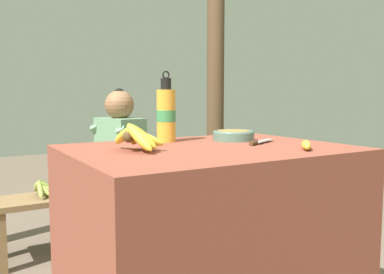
{
  "coord_description": "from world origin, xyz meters",
  "views": [
    {
      "loc": [
        -0.93,
        -1.42,
        1.01
      ],
      "look_at": [
        -0.05,
        0.05,
        0.84
      ],
      "focal_mm": 38.0,
      "sensor_mm": 36.0,
      "label": 1
    }
  ],
  "objects_px": {
    "wooden_bench": "(105,198)",
    "loose_banana_front": "(306,145)",
    "knife": "(259,142)",
    "banana_bunch_green": "(43,187)",
    "banana_bunch_ripe": "(136,137)",
    "seated_vendor": "(115,157)",
    "serving_bowl": "(234,135)",
    "water_bottle": "(166,114)",
    "support_post_far": "(215,81)"
  },
  "relations": [
    {
      "from": "wooden_bench",
      "to": "loose_banana_front",
      "type": "bearing_deg",
      "value": -76.48
    },
    {
      "from": "knife",
      "to": "banana_bunch_green",
      "type": "xyz_separation_m",
      "value": [
        -0.69,
        1.22,
        -0.36
      ]
    },
    {
      "from": "banana_bunch_ripe",
      "to": "banana_bunch_green",
      "type": "distance_m",
      "value": 1.25
    },
    {
      "from": "seated_vendor",
      "to": "serving_bowl",
      "type": "bearing_deg",
      "value": 91.89
    },
    {
      "from": "wooden_bench",
      "to": "knife",
      "type": "bearing_deg",
      "value": -75.97
    },
    {
      "from": "serving_bowl",
      "to": "loose_banana_front",
      "type": "relative_size",
      "value": 1.42
    },
    {
      "from": "water_bottle",
      "to": "seated_vendor",
      "type": "bearing_deg",
      "value": 85.82
    },
    {
      "from": "serving_bowl",
      "to": "wooden_bench",
      "type": "xyz_separation_m",
      "value": [
        -0.31,
        1.03,
        -0.5
      ]
    },
    {
      "from": "banana_bunch_ripe",
      "to": "seated_vendor",
      "type": "xyz_separation_m",
      "value": [
        0.32,
        1.12,
        -0.25
      ]
    },
    {
      "from": "serving_bowl",
      "to": "loose_banana_front",
      "type": "distance_m",
      "value": 0.43
    },
    {
      "from": "banana_bunch_ripe",
      "to": "loose_banana_front",
      "type": "xyz_separation_m",
      "value": [
        0.6,
        -0.29,
        -0.04
      ]
    },
    {
      "from": "serving_bowl",
      "to": "banana_bunch_ripe",
      "type": "bearing_deg",
      "value": -166.96
    },
    {
      "from": "knife",
      "to": "wooden_bench",
      "type": "xyz_separation_m",
      "value": [
        -0.3,
        1.22,
        -0.48
      ]
    },
    {
      "from": "banana_bunch_green",
      "to": "support_post_far",
      "type": "relative_size",
      "value": 0.1
    },
    {
      "from": "wooden_bench",
      "to": "seated_vendor",
      "type": "relative_size",
      "value": 1.42
    },
    {
      "from": "water_bottle",
      "to": "wooden_bench",
      "type": "distance_m",
      "value": 1.1
    },
    {
      "from": "banana_bunch_green",
      "to": "support_post_far",
      "type": "distance_m",
      "value": 1.69
    },
    {
      "from": "seated_vendor",
      "to": "water_bottle",
      "type": "bearing_deg",
      "value": 73.96
    },
    {
      "from": "loose_banana_front",
      "to": "seated_vendor",
      "type": "distance_m",
      "value": 1.46
    },
    {
      "from": "banana_bunch_ripe",
      "to": "serving_bowl",
      "type": "distance_m",
      "value": 0.58
    },
    {
      "from": "serving_bowl",
      "to": "knife",
      "type": "relative_size",
      "value": 0.95
    },
    {
      "from": "seated_vendor",
      "to": "banana_bunch_green",
      "type": "xyz_separation_m",
      "value": [
        -0.45,
        0.05,
        -0.16
      ]
    },
    {
      "from": "serving_bowl",
      "to": "seated_vendor",
      "type": "bearing_deg",
      "value": 103.75
    },
    {
      "from": "water_bottle",
      "to": "knife",
      "type": "xyz_separation_m",
      "value": [
        0.31,
        -0.3,
        -0.12
      ]
    },
    {
      "from": "banana_bunch_ripe",
      "to": "seated_vendor",
      "type": "bearing_deg",
      "value": 74.14
    },
    {
      "from": "water_bottle",
      "to": "banana_bunch_green",
      "type": "distance_m",
      "value": 1.11
    },
    {
      "from": "water_bottle",
      "to": "serving_bowl",
      "type": "bearing_deg",
      "value": -20.31
    },
    {
      "from": "serving_bowl",
      "to": "support_post_far",
      "type": "bearing_deg",
      "value": 59.15
    },
    {
      "from": "banana_bunch_ripe",
      "to": "loose_banana_front",
      "type": "height_order",
      "value": "banana_bunch_ripe"
    },
    {
      "from": "water_bottle",
      "to": "seated_vendor",
      "type": "height_order",
      "value": "water_bottle"
    },
    {
      "from": "serving_bowl",
      "to": "seated_vendor",
      "type": "distance_m",
      "value": 1.04
    },
    {
      "from": "loose_banana_front",
      "to": "seated_vendor",
      "type": "bearing_deg",
      "value": 101.46
    },
    {
      "from": "loose_banana_front",
      "to": "knife",
      "type": "xyz_separation_m",
      "value": [
        -0.05,
        0.24,
        -0.01
      ]
    },
    {
      "from": "wooden_bench",
      "to": "banana_bunch_green",
      "type": "distance_m",
      "value": 0.41
    },
    {
      "from": "wooden_bench",
      "to": "banana_bunch_green",
      "type": "bearing_deg",
      "value": 178.92
    },
    {
      "from": "knife",
      "to": "support_post_far",
      "type": "height_order",
      "value": "support_post_far"
    },
    {
      "from": "water_bottle",
      "to": "banana_bunch_green",
      "type": "xyz_separation_m",
      "value": [
        -0.39,
        0.93,
        -0.48
      ]
    },
    {
      "from": "water_bottle",
      "to": "loose_banana_front",
      "type": "relative_size",
      "value": 2.34
    },
    {
      "from": "banana_bunch_ripe",
      "to": "serving_bowl",
      "type": "height_order",
      "value": "banana_bunch_ripe"
    },
    {
      "from": "water_bottle",
      "to": "seated_vendor",
      "type": "distance_m",
      "value": 0.94
    },
    {
      "from": "loose_banana_front",
      "to": "wooden_bench",
      "type": "height_order",
      "value": "loose_banana_front"
    },
    {
      "from": "banana_bunch_ripe",
      "to": "loose_banana_front",
      "type": "bearing_deg",
      "value": -25.9
    },
    {
      "from": "water_bottle",
      "to": "banana_bunch_green",
      "type": "bearing_deg",
      "value": 112.7
    },
    {
      "from": "banana_bunch_ripe",
      "to": "knife",
      "type": "distance_m",
      "value": 0.56
    },
    {
      "from": "knife",
      "to": "banana_bunch_green",
      "type": "height_order",
      "value": "knife"
    },
    {
      "from": "banana_bunch_ripe",
      "to": "support_post_far",
      "type": "xyz_separation_m",
      "value": [
        1.37,
        1.48,
        0.28
      ]
    },
    {
      "from": "seated_vendor",
      "to": "banana_bunch_green",
      "type": "relative_size",
      "value": 4.64
    },
    {
      "from": "serving_bowl",
      "to": "banana_bunch_green",
      "type": "distance_m",
      "value": 1.31
    },
    {
      "from": "wooden_bench",
      "to": "seated_vendor",
      "type": "xyz_separation_m",
      "value": [
        0.06,
        -0.04,
        0.28
      ]
    },
    {
      "from": "banana_bunch_green",
      "to": "support_post_far",
      "type": "xyz_separation_m",
      "value": [
        1.5,
        0.32,
        0.7
      ]
    }
  ]
}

